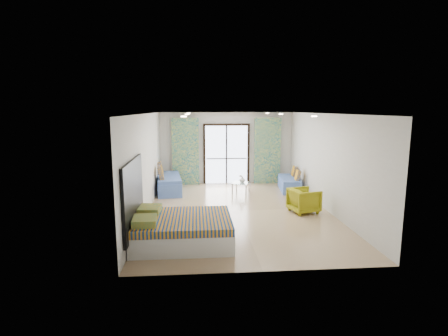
{
  "coord_description": "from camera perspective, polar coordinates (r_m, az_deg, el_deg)",
  "views": [
    {
      "loc": [
        -1.15,
        -9.42,
        2.83
      ],
      "look_at": [
        -0.36,
        0.41,
        1.15
      ],
      "focal_mm": 28.0,
      "sensor_mm": 36.0,
      "label": 1
    }
  ],
  "objects": [
    {
      "name": "wall_left",
      "position": [
        9.64,
        -12.59,
        0.59
      ],
      "size": [
        0.01,
        7.5,
        2.7
      ],
      "primitive_type": null,
      "color": "silver",
      "rests_on": "ground"
    },
    {
      "name": "balcony_door",
      "position": [
        13.29,
        0.4,
        2.87
      ],
      "size": [
        1.76,
        0.08,
        2.28
      ],
      "color": "black",
      "rests_on": "floor"
    },
    {
      "name": "wall_back",
      "position": [
        13.31,
        0.39,
        3.27
      ],
      "size": [
        5.0,
        0.01,
        2.7
      ],
      "primitive_type": null,
      "color": "silver",
      "rests_on": "ground"
    },
    {
      "name": "downlight_e",
      "position": [
        12.43,
        -5.82,
        8.87
      ],
      "size": [
        0.12,
        0.12,
        0.02
      ],
      "primitive_type": "cylinder",
      "color": "#FFE0B2",
      "rests_on": "ceiling"
    },
    {
      "name": "downlight_f",
      "position": [
        12.69,
        7.09,
        8.86
      ],
      "size": [
        0.12,
        0.12,
        0.02
      ],
      "primitive_type": "cylinder",
      "color": "#FFE0B2",
      "rests_on": "ceiling"
    },
    {
      "name": "vase",
      "position": [
        11.85,
        2.99,
        -1.89
      ],
      "size": [
        0.23,
        0.24,
        0.2
      ],
      "primitive_type": "imported",
      "rotation": [
        0.0,
        0.0,
        0.19
      ],
      "color": "white",
      "rests_on": "coffee_table"
    },
    {
      "name": "floor",
      "position": [
        9.91,
        2.28,
        -6.95
      ],
      "size": [
        5.0,
        7.5,
        0.01
      ],
      "primitive_type": null,
      "color": "#9C7E5D",
      "rests_on": "ground"
    },
    {
      "name": "curtain_right",
      "position": [
        13.37,
        7.1,
        2.8
      ],
      "size": [
        1.0,
        0.1,
        2.5
      ],
      "primitive_type": "cube",
      "color": "white",
      "rests_on": "floor"
    },
    {
      "name": "balcony_rail",
      "position": [
        13.34,
        0.4,
        1.56
      ],
      "size": [
        1.52,
        0.03,
        0.04
      ],
      "primitive_type": "cube",
      "color": "#595451",
      "rests_on": "balcony_door"
    },
    {
      "name": "wall_front",
      "position": [
        5.98,
        6.68,
        -4.75
      ],
      "size": [
        5.0,
        0.01,
        2.7
      ],
      "primitive_type": null,
      "color": "silver",
      "rests_on": "ground"
    },
    {
      "name": "daybed_left",
      "position": [
        12.2,
        -9.05,
        -2.41
      ],
      "size": [
        0.99,
        2.07,
        0.98
      ],
      "rotation": [
        0.0,
        0.0,
        0.11
      ],
      "color": "#4A68B1",
      "rests_on": "floor"
    },
    {
      "name": "ceiling",
      "position": [
        9.5,
        2.39,
        8.87
      ],
      "size": [
        5.0,
        7.5,
        0.01
      ],
      "primitive_type": null,
      "color": "silver",
      "rests_on": "ground"
    },
    {
      "name": "armchair",
      "position": [
        9.9,
        12.92,
        -4.99
      ],
      "size": [
        0.83,
        0.86,
        0.74
      ],
      "primitive_type": "imported",
      "rotation": [
        0.0,
        0.0,
        1.82
      ],
      "color": "#9A9513",
      "rests_on": "floor"
    },
    {
      "name": "downlight_c",
      "position": [
        10.43,
        -6.04,
        8.73
      ],
      "size": [
        0.12,
        0.12,
        0.02
      ],
      "primitive_type": "cylinder",
      "color": "#FFE0B2",
      "rests_on": "ceiling"
    },
    {
      "name": "switch_plate",
      "position": [
        8.68,
        -13.25,
        -2.44
      ],
      "size": [
        0.02,
        0.1,
        0.1
      ],
      "primitive_type": "cube",
      "color": "silver",
      "rests_on": "wall_left"
    },
    {
      "name": "coffee_table",
      "position": [
        11.85,
        2.82,
        -2.57
      ],
      "size": [
        0.72,
        0.72,
        0.63
      ],
      "rotation": [
        0.0,
        0.0,
        -0.42
      ],
      "color": "silver",
      "rests_on": "floor"
    },
    {
      "name": "downlight_d",
      "position": [
        10.73,
        9.26,
        8.68
      ],
      "size": [
        0.12,
        0.12,
        0.02
      ],
      "primitive_type": "cylinder",
      "color": "#FFE0B2",
      "rests_on": "ceiling"
    },
    {
      "name": "downlight_b",
      "position": [
        7.85,
        14.51,
        8.18
      ],
      "size": [
        0.12,
        0.12,
        0.02
      ],
      "primitive_type": "cylinder",
      "color": "#FFE0B2",
      "rests_on": "ceiling"
    },
    {
      "name": "bed",
      "position": [
        7.58,
        -6.9,
        -9.94
      ],
      "size": [
        2.05,
        1.67,
        0.71
      ],
      "color": "silver",
      "rests_on": "floor"
    },
    {
      "name": "daybed_right",
      "position": [
        12.49,
        10.67,
        -2.45
      ],
      "size": [
        0.81,
        1.67,
        0.79
      ],
      "rotation": [
        0.0,
        0.0,
        -0.12
      ],
      "color": "#4A68B1",
      "rests_on": "floor"
    },
    {
      "name": "downlight_a",
      "position": [
        7.43,
        -6.59,
        8.36
      ],
      "size": [
        0.12,
        0.12,
        0.02
      ],
      "primitive_type": "cylinder",
      "color": "#FFE0B2",
      "rests_on": "ceiling"
    },
    {
      "name": "wall_right",
      "position": [
        10.22,
        16.4,
        0.93
      ],
      "size": [
        0.01,
        7.5,
        2.7
      ],
      "primitive_type": null,
      "color": "silver",
      "rests_on": "ground"
    },
    {
      "name": "headboard",
      "position": [
        7.47,
        -14.59,
        -4.44
      ],
      "size": [
        0.06,
        2.1,
        1.5
      ],
      "primitive_type": "cube",
      "color": "black",
      "rests_on": "floor"
    },
    {
      "name": "curtain_left",
      "position": [
        13.1,
        -6.32,
        2.67
      ],
      "size": [
        1.0,
        0.1,
        2.5
      ],
      "primitive_type": "cube",
      "color": "white",
      "rests_on": "floor"
    }
  ]
}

